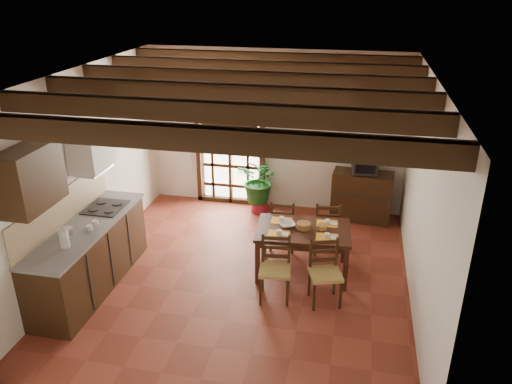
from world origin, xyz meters
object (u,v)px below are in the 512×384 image
(chair_far_left, at_px, (284,233))
(sideboard, at_px, (362,196))
(potted_plant, at_px, (260,182))
(crt_tv, at_px, (365,162))
(dining_table, at_px, (303,235))
(chair_near_left, at_px, (275,280))
(chair_near_right, at_px, (325,284))
(kitchen_counter, at_px, (90,255))
(pendant_lamp, at_px, (309,130))
(chair_far_right, at_px, (326,235))

(chair_far_left, bearing_deg, sideboard, -129.16)
(potted_plant, bearing_deg, crt_tv, 2.18)
(chair_far_left, bearing_deg, potted_plant, -60.50)
(dining_table, xyz_separation_m, chair_near_left, (-0.28, -0.68, -0.34))
(dining_table, relative_size, sideboard, 1.34)
(chair_near_left, bearing_deg, crt_tv, 61.40)
(chair_near_right, distance_m, crt_tv, 2.69)
(chair_far_left, xyz_separation_m, crt_tv, (1.15, 1.28, 0.77))
(kitchen_counter, relative_size, pendant_lamp, 2.66)
(dining_table, xyz_separation_m, chair_far_left, (-0.37, 0.63, -0.34))
(dining_table, bearing_deg, chair_far_right, 63.85)
(dining_table, distance_m, pendant_lamp, 1.47)
(crt_tv, xyz_separation_m, pendant_lamp, (-0.78, -1.81, 1.04))
(chair_near_right, bearing_deg, dining_table, 102.48)
(chair_near_right, relative_size, sideboard, 0.85)
(kitchen_counter, height_order, pendant_lamp, pendant_lamp)
(dining_table, height_order, chair_far_left, chair_far_left)
(sideboard, bearing_deg, chair_far_left, -127.27)
(chair_far_right, bearing_deg, chair_near_left, 58.38)
(pendant_lamp, bearing_deg, dining_table, -90.00)
(dining_table, bearing_deg, potted_plant, 114.04)
(chair_near_right, bearing_deg, crt_tv, 63.35)
(kitchen_counter, relative_size, chair_far_left, 2.66)
(chair_near_right, relative_size, chair_far_left, 1.01)
(dining_table, bearing_deg, chair_near_right, -64.16)
(chair_near_right, relative_size, pendant_lamp, 1.01)
(crt_tv, bearing_deg, kitchen_counter, -146.59)
(potted_plant, bearing_deg, dining_table, -62.01)
(kitchen_counter, relative_size, dining_table, 1.68)
(kitchen_counter, height_order, chair_far_left, kitchen_counter)
(chair_near_right, bearing_deg, pendant_lamp, 98.99)
(dining_table, distance_m, chair_far_right, 0.81)
(chair_far_right, height_order, potted_plant, potted_plant)
(chair_near_right, xyz_separation_m, chair_far_right, (-0.09, 1.31, -0.00))
(dining_table, xyz_separation_m, crt_tv, (0.78, 1.91, 0.43))
(kitchen_counter, height_order, dining_table, kitchen_counter)
(dining_table, height_order, sideboard, sideboard)
(crt_tv, distance_m, potted_plant, 1.82)
(chair_near_right, height_order, pendant_lamp, pendant_lamp)
(chair_far_left, distance_m, sideboard, 1.73)
(sideboard, xyz_separation_m, pendant_lamp, (-0.78, -1.81, 1.65))
(kitchen_counter, height_order, chair_far_right, kitchen_counter)
(dining_table, height_order, pendant_lamp, pendant_lamp)
(chair_far_right, height_order, pendant_lamp, pendant_lamp)
(chair_far_right, xyz_separation_m, crt_tv, (0.50, 1.23, 0.77))
(chair_near_left, height_order, pendant_lamp, pendant_lamp)
(chair_near_right, xyz_separation_m, crt_tv, (0.42, 2.54, 0.77))
(pendant_lamp, bearing_deg, crt_tv, 66.66)
(kitchen_counter, distance_m, sideboard, 4.51)
(chair_far_left, distance_m, crt_tv, 1.88)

